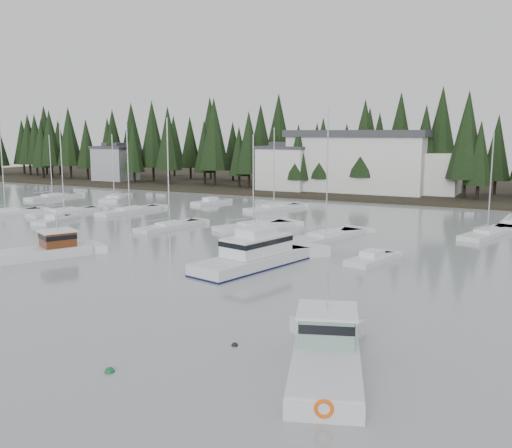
{
  "coord_description": "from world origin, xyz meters",
  "views": [
    {
      "loc": [
        25.22,
        -17.55,
        11.06
      ],
      "look_at": [
        1.16,
        29.6,
        2.5
      ],
      "focal_mm": 40.0,
      "sensor_mm": 36.0,
      "label": 1
    }
  ],
  "objects_px": {
    "runabout_1": "(372,261)",
    "runabout_4": "(255,244)",
    "sailboat_11": "(274,209)",
    "sailboat_12": "(64,213)",
    "house_west": "(285,167)",
    "sailboat_5": "(512,224)",
    "sailboat_7": "(326,238)",
    "sailboat_9": "(170,228)",
    "lobster_boat_teal": "(326,359)",
    "sailboat_13": "(114,199)",
    "house_far_west": "(115,162)",
    "sailboat_3": "(130,212)",
    "sailboat_8": "(53,198)",
    "cabin_cruiser_center": "(254,258)",
    "lobster_boat_brown": "(43,251)",
    "sailboat_0": "(487,235)",
    "runabout_0": "(55,221)",
    "sailboat_1": "(253,228)",
    "harbor_inn": "(370,162)",
    "runabout_3": "(210,203)",
    "sailboat_6": "(6,214)"
  },
  "relations": [
    {
      "from": "house_far_west",
      "to": "cabin_cruiser_center",
      "type": "height_order",
      "value": "house_far_west"
    },
    {
      "from": "cabin_cruiser_center",
      "to": "sailboat_8",
      "type": "xyz_separation_m",
      "value": [
        -52.89,
        28.48,
        -0.69
      ]
    },
    {
      "from": "lobster_boat_teal",
      "to": "sailboat_12",
      "type": "xyz_separation_m",
      "value": [
        -49.91,
        32.85,
        -0.51
      ]
    },
    {
      "from": "runabout_1",
      "to": "runabout_4",
      "type": "bearing_deg",
      "value": 94.11
    },
    {
      "from": "sailboat_9",
      "to": "runabout_1",
      "type": "height_order",
      "value": "sailboat_9"
    },
    {
      "from": "sailboat_9",
      "to": "runabout_1",
      "type": "distance_m",
      "value": 26.51
    },
    {
      "from": "cabin_cruiser_center",
      "to": "runabout_4",
      "type": "relative_size",
      "value": 1.92
    },
    {
      "from": "house_west",
      "to": "runabout_0",
      "type": "bearing_deg",
      "value": -103.34
    },
    {
      "from": "sailboat_12",
      "to": "runabout_3",
      "type": "relative_size",
      "value": 2.06
    },
    {
      "from": "sailboat_9",
      "to": "cabin_cruiser_center",
      "type": "bearing_deg",
      "value": -115.74
    },
    {
      "from": "house_far_west",
      "to": "sailboat_7",
      "type": "bearing_deg",
      "value": -33.45
    },
    {
      "from": "house_far_west",
      "to": "sailboat_7",
      "type": "relative_size",
      "value": 0.61
    },
    {
      "from": "lobster_boat_teal",
      "to": "sailboat_13",
      "type": "height_order",
      "value": "sailboat_13"
    },
    {
      "from": "sailboat_13",
      "to": "runabout_1",
      "type": "distance_m",
      "value": 56.76
    },
    {
      "from": "sailboat_5",
      "to": "sailboat_11",
      "type": "distance_m",
      "value": 31.46
    },
    {
      "from": "sailboat_0",
      "to": "sailboat_11",
      "type": "xyz_separation_m",
      "value": [
        -29.44,
        8.27,
        0.01
      ]
    },
    {
      "from": "lobster_boat_brown",
      "to": "sailboat_0",
      "type": "relative_size",
      "value": 0.81
    },
    {
      "from": "sailboat_3",
      "to": "sailboat_12",
      "type": "xyz_separation_m",
      "value": [
        -7.06,
        -5.18,
        0.01
      ]
    },
    {
      "from": "sailboat_5",
      "to": "sailboat_7",
      "type": "distance_m",
      "value": 25.28
    },
    {
      "from": "harbor_inn",
      "to": "sailboat_5",
      "type": "xyz_separation_m",
      "value": [
        24.94,
        -25.53,
        -5.72
      ]
    },
    {
      "from": "sailboat_5",
      "to": "runabout_0",
      "type": "relative_size",
      "value": 1.69
    },
    {
      "from": "house_far_west",
      "to": "lobster_boat_teal",
      "type": "height_order",
      "value": "house_far_west"
    },
    {
      "from": "sailboat_11",
      "to": "sailboat_12",
      "type": "bearing_deg",
      "value": 147.97
    },
    {
      "from": "runabout_1",
      "to": "house_west",
      "type": "bearing_deg",
      "value": 45.29
    },
    {
      "from": "lobster_boat_teal",
      "to": "harbor_inn",
      "type": "bearing_deg",
      "value": -4.63
    },
    {
      "from": "sailboat_7",
      "to": "runabout_4",
      "type": "bearing_deg",
      "value": 156.07
    },
    {
      "from": "house_far_west",
      "to": "sailboat_3",
      "type": "bearing_deg",
      "value": -47.25
    },
    {
      "from": "sailboat_11",
      "to": "sailboat_13",
      "type": "bearing_deg",
      "value": 114.32
    },
    {
      "from": "sailboat_11",
      "to": "runabout_0",
      "type": "distance_m",
      "value": 29.87
    },
    {
      "from": "lobster_boat_brown",
      "to": "sailboat_12",
      "type": "height_order",
      "value": "sailboat_12"
    },
    {
      "from": "house_far_west",
      "to": "runabout_0",
      "type": "height_order",
      "value": "house_far_west"
    },
    {
      "from": "house_far_west",
      "to": "sailboat_13",
      "type": "height_order",
      "value": "sailboat_13"
    },
    {
      "from": "lobster_boat_brown",
      "to": "sailboat_7",
      "type": "xyz_separation_m",
      "value": [
        19.56,
        19.82,
        -0.44
      ]
    },
    {
      "from": "sailboat_0",
      "to": "runabout_1",
      "type": "height_order",
      "value": "sailboat_0"
    },
    {
      "from": "sailboat_13",
      "to": "lobster_boat_brown",
      "type": "bearing_deg",
      "value": -174.84
    },
    {
      "from": "sailboat_9",
      "to": "sailboat_13",
      "type": "distance_m",
      "value": 31.5
    },
    {
      "from": "harbor_inn",
      "to": "sailboat_13",
      "type": "xyz_separation_m",
      "value": [
        -35.32,
        -27.1,
        -5.72
      ]
    },
    {
      "from": "sailboat_0",
      "to": "sailboat_1",
      "type": "bearing_deg",
      "value": 123.09
    },
    {
      "from": "sailboat_6",
      "to": "sailboat_11",
      "type": "height_order",
      "value": "sailboat_6"
    },
    {
      "from": "house_far_west",
      "to": "sailboat_13",
      "type": "bearing_deg",
      "value": -49.85
    },
    {
      "from": "sailboat_1",
      "to": "sailboat_3",
      "type": "relative_size",
      "value": 0.89
    },
    {
      "from": "lobster_boat_brown",
      "to": "sailboat_5",
      "type": "relative_size",
      "value": 0.82
    },
    {
      "from": "sailboat_1",
      "to": "sailboat_3",
      "type": "bearing_deg",
      "value": 107.56
    },
    {
      "from": "sailboat_3",
      "to": "sailboat_8",
      "type": "height_order",
      "value": "sailboat_3"
    },
    {
      "from": "harbor_inn",
      "to": "runabout_4",
      "type": "relative_size",
      "value": 4.67
    },
    {
      "from": "runabout_3",
      "to": "runabout_4",
      "type": "xyz_separation_m",
      "value": [
        21.08,
        -26.0,
        0.0
      ]
    },
    {
      "from": "sailboat_6",
      "to": "runabout_1",
      "type": "xyz_separation_m",
      "value": [
        52.41,
        -5.7,
        0.05
      ]
    },
    {
      "from": "sailboat_11",
      "to": "runabout_4",
      "type": "bearing_deg",
      "value": -136.31
    },
    {
      "from": "lobster_boat_brown",
      "to": "cabin_cruiser_center",
      "type": "distance_m",
      "value": 19.25
    },
    {
      "from": "house_far_west",
      "to": "sailboat_8",
      "type": "relative_size",
      "value": 0.76
    }
  ]
}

